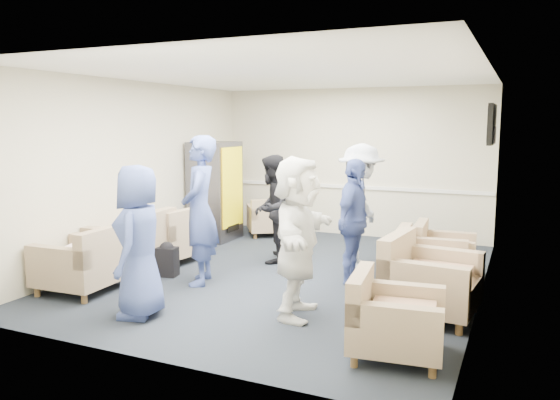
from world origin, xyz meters
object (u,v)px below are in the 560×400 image
at_px(armchair_left_mid, 135,246).
at_px(person_back_right, 360,206).
at_px(vending_machine, 215,191).
at_px(person_front_right, 297,237).
at_px(armchair_right_far, 440,254).
at_px(person_front_left, 139,241).
at_px(armchair_right_midfar, 426,266).
at_px(armchair_right_midnear, 425,282).
at_px(person_mid_left, 200,210).
at_px(armchair_left_near, 84,264).
at_px(armchair_right_near, 391,322).
at_px(armchair_left_far, 171,239).
at_px(person_mid_right, 354,221).
at_px(person_back_left, 272,209).
at_px(armchair_corner, 270,219).

height_order(armchair_left_mid, person_back_right, person_back_right).
xyz_separation_m(vending_machine, person_front_right, (2.83, -3.05, -0.01)).
xyz_separation_m(armchair_right_far, person_front_right, (-1.19, -2.20, 0.55)).
bearing_deg(person_front_left, armchair_right_midfar, 109.81).
distance_m(armchair_left_mid, vending_machine, 2.42).
xyz_separation_m(armchair_right_midnear, armchair_right_far, (-0.07, 1.63, -0.06)).
bearing_deg(armchair_left_mid, armchair_right_midfar, 96.94).
bearing_deg(person_mid_left, armchair_left_near, -73.00).
bearing_deg(armchair_right_far, person_front_left, 133.30).
xyz_separation_m(armchair_left_near, armchair_right_midnear, (3.96, 0.87, 0.02)).
distance_m(armchair_right_near, armchair_right_midnear, 1.19).
bearing_deg(armchair_left_mid, armchair_right_near, 67.91).
distance_m(armchair_left_far, armchair_right_far, 3.89).
xyz_separation_m(armchair_right_far, person_mid_left, (-2.80, -1.58, 0.65)).
distance_m(person_front_left, person_mid_right, 2.74).
bearing_deg(person_front_right, armchair_right_far, -38.15).
relative_size(armchair_left_mid, person_back_right, 0.55).
relative_size(armchair_right_near, armchair_right_far, 1.07).
height_order(person_mid_left, person_back_left, person_mid_left).
height_order(armchair_right_midnear, person_front_right, person_front_right).
height_order(armchair_right_midnear, person_front_left, person_front_left).
bearing_deg(person_front_left, person_back_right, 132.87).
relative_size(armchair_right_midfar, person_front_left, 0.55).
height_order(vending_machine, person_mid_left, person_mid_left).
relative_size(armchair_right_midfar, vending_machine, 0.52).
bearing_deg(armchair_left_far, armchair_left_near, 3.86).
bearing_deg(armchair_left_near, armchair_right_far, 120.04).
xyz_separation_m(armchair_right_near, person_mid_right, (-0.96, 2.05, 0.49)).
height_order(armchair_right_midnear, person_mid_left, person_mid_left).
height_order(armchair_corner, person_mid_right, person_mid_right).
xyz_separation_m(armchair_left_near, armchair_right_far, (3.89, 2.50, -0.04)).
relative_size(armchair_right_midnear, vending_machine, 0.58).
height_order(armchair_right_midnear, armchair_right_midfar, armchair_right_midnear).
height_order(armchair_left_mid, armchair_right_midfar, armchair_left_mid).
height_order(armchair_left_far, armchair_corner, armchair_left_far).
bearing_deg(armchair_left_near, person_back_left, 144.83).
relative_size(armchair_left_far, armchair_right_far, 1.19).
height_order(person_back_right, person_front_right, person_back_right).
bearing_deg(person_back_right, armchair_right_midfar, -128.85).
relative_size(armchair_left_near, armchair_right_near, 1.03).
height_order(armchair_left_far, armchair_right_near, armchair_left_far).
distance_m(armchair_right_far, person_back_left, 2.48).
bearing_deg(armchair_left_mid, person_mid_left, 82.72).
bearing_deg(armchair_right_far, person_back_left, 91.24).
relative_size(armchair_left_far, vending_machine, 0.56).
bearing_deg(armchair_left_mid, vending_machine, 178.98).
bearing_deg(vending_machine, person_front_right, -47.15).
xyz_separation_m(armchair_left_mid, vending_machine, (-0.10, 2.36, 0.50)).
height_order(armchair_right_far, person_front_left, person_front_left).
bearing_deg(armchair_right_midnear, armchair_corner, 52.03).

